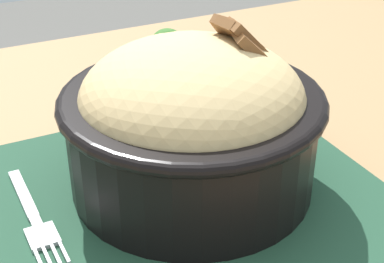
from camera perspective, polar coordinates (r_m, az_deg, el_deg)
name	(u,v)px	position (r m, az deg, el deg)	size (l,w,h in m)	color
placemat	(152,211)	(0.47, -3.92, -7.80)	(0.38, 0.31, 0.00)	#1E422D
bowl	(192,119)	(0.46, 0.02, 1.28)	(0.23, 0.23, 0.14)	black
fork	(35,220)	(0.47, -15.18, -8.35)	(0.02, 0.13, 0.00)	silver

